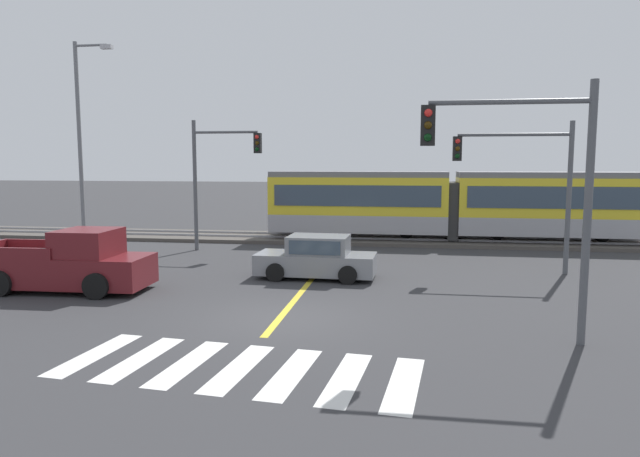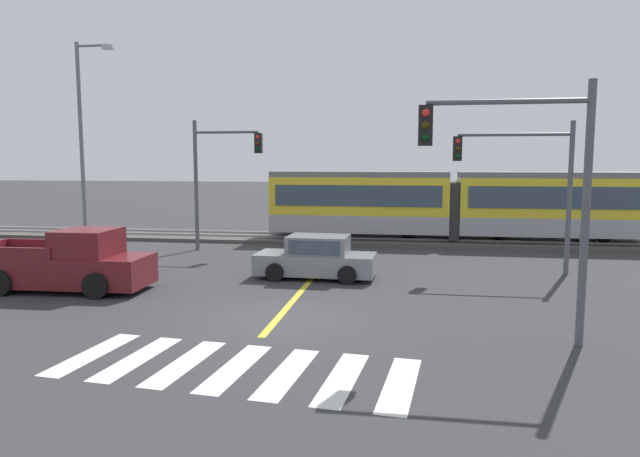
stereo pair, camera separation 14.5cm
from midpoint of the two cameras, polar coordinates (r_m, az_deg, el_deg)
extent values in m
plane|color=#333335|center=(15.27, -3.95, -8.93)|extent=(200.00, 200.00, 0.00)
cube|color=#4C4742|center=(29.88, 2.63, -1.04)|extent=(120.00, 4.00, 0.18)
cube|color=#939399|center=(29.15, 2.47, -0.96)|extent=(120.00, 0.08, 0.10)
cube|color=#939399|center=(30.57, 2.79, -0.60)|extent=(120.00, 0.08, 0.10)
cube|color=#9E9EA3|center=(29.70, 4.07, 0.63)|extent=(9.00, 2.60, 0.90)
cube|color=yellow|center=(29.58, 4.10, 3.33)|extent=(9.00, 2.60, 1.90)
cube|color=#384756|center=(28.27, 3.86, 3.28)|extent=(8.28, 0.04, 1.04)
cube|color=slate|center=(29.54, 4.12, 5.44)|extent=(9.00, 2.39, 0.28)
cylinder|color=black|center=(29.63, 8.84, -0.32)|extent=(0.70, 0.20, 0.70)
cylinder|color=black|center=(30.07, -0.63, -0.14)|extent=(0.70, 0.20, 0.70)
cube|color=#9E9EA3|center=(30.37, 22.23, 0.28)|extent=(9.00, 2.60, 0.90)
cube|color=yellow|center=(30.26, 22.34, 2.92)|extent=(9.00, 2.60, 1.90)
cube|color=#384756|center=(28.97, 22.94, 2.85)|extent=(8.28, 0.04, 1.04)
cube|color=slate|center=(30.21, 22.44, 4.98)|extent=(9.00, 2.39, 0.28)
cylinder|color=black|center=(31.07, 26.64, -0.63)|extent=(0.70, 0.20, 0.70)
cylinder|color=black|center=(29.96, 17.57, -0.48)|extent=(0.70, 0.20, 0.70)
cube|color=#2D2D2D|center=(29.59, 13.29, 1.81)|extent=(0.50, 2.34, 2.80)
cube|color=silver|center=(13.44, -21.48, -11.57)|extent=(0.83, 2.84, 0.01)
cube|color=silver|center=(12.84, -17.43, -12.26)|extent=(0.83, 2.84, 0.01)
cube|color=silver|center=(12.31, -12.97, -12.95)|extent=(0.83, 2.84, 0.01)
cube|color=silver|center=(11.87, -8.13, -13.62)|extent=(0.83, 2.84, 0.01)
cube|color=silver|center=(11.50, -2.92, -14.22)|extent=(0.83, 2.84, 0.01)
cube|color=silver|center=(11.24, 2.62, -14.73)|extent=(0.83, 2.84, 0.01)
cube|color=silver|center=(11.08, 8.39, -15.13)|extent=(0.83, 2.84, 0.01)
cube|color=gold|center=(20.71, -0.36, -4.74)|extent=(0.20, 14.80, 0.01)
cube|color=gray|center=(20.24, -0.24, -3.52)|extent=(4.25, 1.83, 0.72)
cube|color=gray|center=(20.12, 0.04, -1.62)|extent=(2.15, 1.59, 0.64)
cube|color=#384756|center=(20.33, -2.73, -1.55)|extent=(0.15, 1.43, 0.52)
cube|color=#384756|center=(19.36, -0.40, -1.95)|extent=(1.79, 0.10, 0.48)
cylinder|color=black|center=(19.75, -4.32, -4.38)|extent=(0.65, 0.24, 0.64)
cylinder|color=black|center=(21.37, -3.11, -3.53)|extent=(0.65, 0.24, 0.64)
cylinder|color=black|center=(19.25, 2.96, -4.66)|extent=(0.65, 0.24, 0.64)
cylinder|color=black|center=(20.91, 3.61, -3.76)|extent=(0.65, 0.24, 0.64)
cube|color=maroon|center=(20.03, -23.92, -3.79)|extent=(5.46, 2.14, 0.96)
cube|color=maroon|center=(19.49, -22.01, -1.30)|extent=(1.76, 1.90, 0.84)
cube|color=#384756|center=(19.13, -20.05, -1.30)|extent=(0.16, 1.70, 0.66)
cube|color=maroon|center=(21.35, -25.53, -1.46)|extent=(2.70, 0.21, 0.36)
cube|color=maroon|center=(19.84, -28.39, -2.19)|extent=(2.70, 0.21, 0.36)
cylinder|color=black|center=(20.18, -18.63, -4.25)|extent=(0.81, 0.31, 0.80)
cylinder|color=black|center=(18.48, -21.28, -5.35)|extent=(0.81, 0.31, 0.80)
cylinder|color=black|center=(21.72, -26.10, -3.83)|extent=(0.81, 0.31, 0.80)
cylinder|color=black|center=(20.15, -29.16, -4.77)|extent=(0.81, 0.31, 0.80)
cylinder|color=#515459|center=(22.53, 23.84, 2.75)|extent=(0.18, 0.18, 5.57)
cylinder|color=#515459|center=(22.09, 19.04, 8.87)|extent=(4.00, 0.12, 0.12)
cube|color=black|center=(21.83, 13.77, 7.76)|extent=(0.32, 0.28, 0.90)
sphere|color=red|center=(21.68, 13.82, 8.48)|extent=(0.18, 0.18, 0.18)
sphere|color=#3A2706|center=(21.68, 13.80, 7.76)|extent=(0.18, 0.18, 0.18)
sphere|color=black|center=(21.67, 13.78, 7.05)|extent=(0.18, 0.18, 0.18)
cylinder|color=#515459|center=(13.82, 25.30, 1.18)|extent=(0.18, 0.18, 5.87)
cylinder|color=#515459|center=(13.45, 18.50, 11.94)|extent=(3.50, 0.12, 0.12)
cube|color=black|center=(13.25, 10.82, 10.08)|extent=(0.32, 0.28, 0.90)
sphere|color=red|center=(13.12, 10.86, 11.29)|extent=(0.18, 0.18, 0.18)
sphere|color=#3A2706|center=(13.10, 10.83, 10.12)|extent=(0.18, 0.18, 0.18)
sphere|color=black|center=(13.08, 10.81, 8.94)|extent=(0.18, 0.18, 0.18)
cylinder|color=#515459|center=(27.01, -12.14, 4.18)|extent=(0.18, 0.18, 5.99)
cylinder|color=#515459|center=(26.51, -9.20, 9.48)|extent=(3.00, 0.12, 0.12)
cube|color=black|center=(26.06, -6.02, 8.48)|extent=(0.32, 0.28, 0.90)
sphere|color=red|center=(25.92, -6.11, 9.09)|extent=(0.18, 0.18, 0.18)
sphere|color=#3A2706|center=(25.91, -6.10, 8.49)|extent=(0.18, 0.18, 0.18)
sphere|color=black|center=(25.91, -6.10, 7.89)|extent=(0.18, 0.18, 0.18)
cylinder|color=slate|center=(31.28, -22.62, 7.79)|extent=(0.20, 0.20, 9.97)
cylinder|color=slate|center=(31.35, -21.68, 16.63)|extent=(1.67, 0.12, 0.12)
cube|color=#B2B2B7|center=(30.93, -20.29, 16.65)|extent=(0.56, 0.28, 0.20)
camera|label=1|loc=(0.07, -89.81, 0.02)|focal=32.00mm
camera|label=2|loc=(0.07, 90.19, -0.02)|focal=32.00mm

